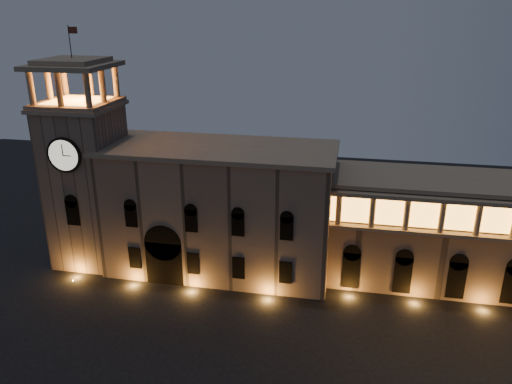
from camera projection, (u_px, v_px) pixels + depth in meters
The scene contains 4 objects.
ground at pixel (184, 374), 50.10m from camera, with size 160.00×160.00×0.00m, color black.
government_building at pixel (219, 209), 67.53m from camera, with size 30.80×12.80×17.60m.
clock_tower at pixel (87, 177), 68.64m from camera, with size 9.80×9.80×32.40m.
colonnade_wing at pixel (481, 233), 63.75m from camera, with size 40.60×11.50×14.50m.
Camera 1 is at (14.84, -38.32, 34.74)m, focal length 35.00 mm.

